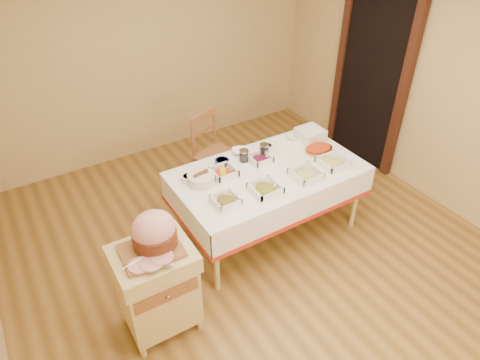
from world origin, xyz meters
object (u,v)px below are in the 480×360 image
dining_chair (214,153)px  brass_platter (319,149)px  butcher_cart (157,285)px  preserve_jar_right (264,150)px  mustard_bottle (223,174)px  preserve_jar_left (244,156)px  bread_basket (201,179)px  plate_stack (310,134)px  dining_table (268,184)px  ham_on_board (154,234)px

dining_chair → brass_platter: size_ratio=3.01×
butcher_cart → preserve_jar_right: (1.51, 0.76, 0.34)m
brass_platter → mustard_bottle: bearing=177.4°
preserve_jar_left → preserve_jar_right: 0.23m
preserve_jar_right → bread_basket: size_ratio=0.49×
butcher_cart → plate_stack: 2.26m
butcher_cart → preserve_jar_right: bearing=26.8°
dining_table → brass_platter: bearing=2.3°
butcher_cart → plate_stack: plate_stack is taller
preserve_jar_right → brass_platter: preserve_jar_right is taller
bread_basket → dining_chair: bearing=54.5°
preserve_jar_left → brass_platter: size_ratio=0.39×
dining_chair → bread_basket: (-0.55, -0.78, 0.32)m
plate_stack → brass_platter: plate_stack is taller
bread_basket → preserve_jar_right: bearing=7.3°
ham_on_board → dining_table: bearing=19.4°
ham_on_board → plate_stack: ham_on_board is taller
mustard_bottle → plate_stack: (1.17, 0.18, -0.01)m
dining_table → butcher_cart: size_ratio=2.19×
butcher_cart → plate_stack: (2.10, 0.76, 0.35)m
bread_basket → brass_platter: size_ratio=0.79×
dining_table → mustard_bottle: 0.52m
ham_on_board → preserve_jar_right: 1.64m
preserve_jar_left → bread_basket: bearing=-168.3°
ham_on_board → preserve_jar_left: size_ratio=3.76×
butcher_cart → brass_platter: 2.13m
dining_chair → preserve_jar_right: (0.21, -0.68, 0.32)m
dining_table → bread_basket: size_ratio=7.24×
dining_chair → brass_platter: dining_chair is taller
dining_table → brass_platter: 0.67m
dining_table → plate_stack: plate_stack is taller
dining_table → plate_stack: bearing=19.4°
dining_chair → preserve_jar_right: dining_chair is taller
ham_on_board → bread_basket: bearing=41.9°
dining_chair → bread_basket: bearing=-125.5°
ham_on_board → mustard_bottle: ham_on_board is taller
ham_on_board → preserve_jar_right: size_ratio=3.72×
preserve_jar_right → preserve_jar_left: bearing=177.0°
bread_basket → plate_stack: size_ratio=0.98×
dining_table → brass_platter: size_ratio=5.76×
butcher_cart → dining_chair: 1.94m
ham_on_board → preserve_jar_left: (1.23, 0.74, -0.15)m
mustard_bottle → brass_platter: mustard_bottle is taller
butcher_cart → brass_platter: (2.03, 0.53, 0.31)m
butcher_cart → preserve_jar_right: size_ratio=6.72×
plate_stack → mustard_bottle: bearing=-171.5°
butcher_cart → preserve_jar_left: preserve_jar_left is taller
dining_table → ham_on_board: (-1.35, -0.47, 0.36)m
bread_basket → dining_table: bearing=-13.7°
bread_basket → plate_stack: plate_stack is taller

